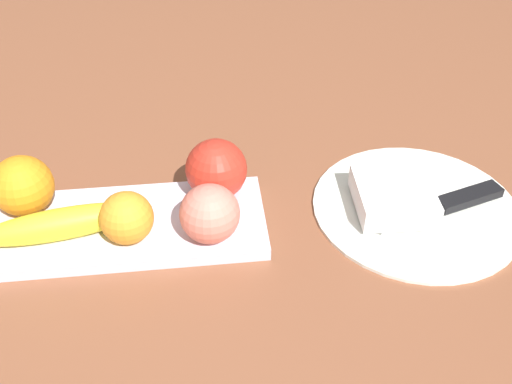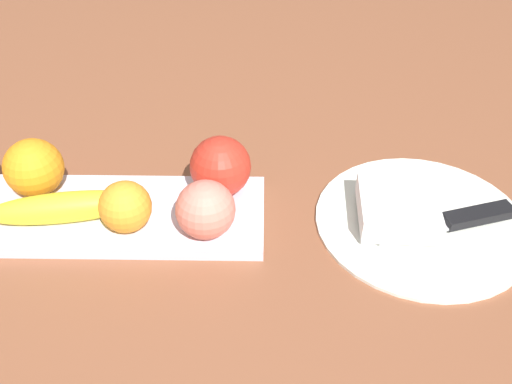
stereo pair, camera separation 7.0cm
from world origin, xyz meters
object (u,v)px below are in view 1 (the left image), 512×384
Objects in this scene: banana at (62,224)px; knife at (459,201)px; orange_near_apple at (127,218)px; peach at (210,214)px; fruit_tray at (88,229)px; orange_center at (23,186)px; apple at (216,169)px; folded_napkin at (393,196)px; dinner_plate at (416,206)px.

banana is 0.48m from knife.
orange_near_apple is 0.89× the size of peach.
orange_near_apple is at bearing 150.70° from fruit_tray.
orange_center is at bearing -18.53° from peach.
apple is 1.04× the size of orange_center.
banana is 2.71× the size of peach.
banana is 0.08m from orange_near_apple.
orange_center is 1.06× the size of peach.
knife is (-0.31, -0.03, -0.04)m from peach.
orange_near_apple reaches higher than banana.
knife is at bearing 179.26° from fruit_tray.
fruit_tray is 2.28× the size of banana.
banana is at bearing 39.96° from fruit_tray.
peach is at bearing 163.58° from banana.
knife is (-0.48, -0.01, -0.02)m from banana.
orange_center is at bearing -27.55° from orange_near_apple.
knife is at bearing 176.00° from folded_napkin.
apple is 0.22m from folded_napkin.
orange_center reaches higher than peach.
orange_near_apple is (-0.05, 0.03, 0.04)m from fruit_tray.
fruit_tray is at bearing -0.00° from folded_napkin.
folded_napkin is (-0.32, -0.03, -0.02)m from orange_near_apple.
banana is 2.56× the size of orange_center.
apple is at bearing -166.13° from fruit_tray.
orange_near_apple is 0.41m from knife.
dinner_plate is at bearing -23.50° from knife.
dinner_plate is (-0.43, -0.02, -0.03)m from banana.
fruit_tray is at bearing -14.50° from peach.
folded_napkin is (-0.22, 0.04, -0.03)m from apple.
apple reaches higher than orange_near_apple.
banana is 1.05× the size of knife.
folded_napkin is at bearing 175.49° from orange_center.
fruit_tray is 0.07m from orange_near_apple.
orange_near_apple is at bearing -4.90° from peach.
peach is 0.32m from knife.
fruit_tray is at bearing -17.79° from knife.
folded_napkin reaches higher than fruit_tray.
apple is 0.23m from orange_center.
peach reaches higher than banana.
folded_napkin is (-0.23, -0.04, -0.03)m from peach.
banana is 0.08m from orange_center.
folded_napkin is at bearing -174.67° from orange_near_apple.
banana reaches higher than dinner_plate.
banana is 0.17m from peach.
apple is at bearing -10.32° from folded_napkin.
dinner_plate is 1.45× the size of knife.
orange_center is 0.53m from knife.
peach reaches higher than dinner_plate.
apple is (-0.16, -0.04, 0.05)m from fruit_tray.
banana is at bearing -6.56° from peach.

